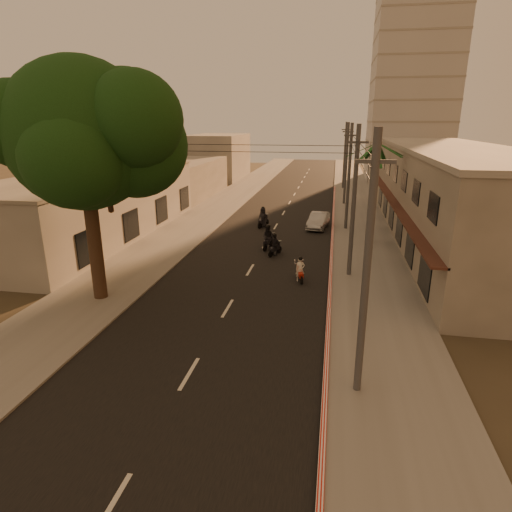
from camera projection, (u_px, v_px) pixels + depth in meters
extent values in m
plane|color=#383023|center=(217.00, 326.00, 19.95)|extent=(160.00, 160.00, 0.00)
cube|color=black|center=(276.00, 226.00, 38.69)|extent=(10.00, 140.00, 0.02)
cube|color=slate|center=(361.00, 229.00, 37.39)|extent=(5.00, 140.00, 0.12)
cube|color=slate|center=(196.00, 222.00, 39.96)|extent=(5.00, 140.00, 0.12)
cube|color=red|center=(332.00, 243.00, 33.11)|extent=(0.20, 60.00, 0.20)
cube|color=gray|center=(450.00, 197.00, 33.36)|extent=(8.00, 34.00, 7.00)
cube|color=#A09C90|center=(457.00, 148.00, 32.26)|extent=(8.20, 34.20, 0.30)
cube|color=#45241B|center=(393.00, 200.00, 34.22)|extent=(0.80, 34.00, 0.12)
cube|color=#A09C90|center=(95.00, 206.00, 34.71)|extent=(8.00, 24.00, 5.00)
cube|color=gray|center=(92.00, 174.00, 33.93)|extent=(8.20, 24.20, 0.20)
cube|color=#B7B5B2|center=(412.00, 87.00, 65.47)|extent=(12.00, 12.00, 28.00)
cylinder|color=black|center=(95.00, 245.00, 22.11)|extent=(0.70, 0.70, 6.00)
cylinder|color=black|center=(107.00, 187.00, 21.44)|extent=(1.22, 2.17, 3.04)
cylinder|color=black|center=(73.00, 184.00, 20.97)|extent=(1.31, 1.49, 2.73)
sphere|color=black|center=(82.00, 135.00, 20.45)|extent=(7.20, 7.20, 7.20)
sphere|color=black|center=(135.00, 145.00, 21.16)|extent=(5.20, 5.20, 5.20)
sphere|color=black|center=(59.00, 141.00, 21.60)|extent=(4.80, 4.80, 4.80)
sphere|color=black|center=(74.00, 158.00, 18.93)|extent=(4.60, 4.60, 4.60)
sphere|color=black|center=(135.00, 120.00, 19.25)|extent=(4.40, 4.40, 4.40)
sphere|color=black|center=(18.00, 124.00, 19.58)|extent=(4.00, 4.00, 4.00)
sphere|color=black|center=(126.00, 112.00, 22.16)|extent=(4.40, 4.40, 4.40)
cylinder|color=black|center=(374.00, 195.00, 32.43)|extent=(0.32, 0.32, 7.60)
sphere|color=black|center=(378.00, 143.00, 31.28)|extent=(0.60, 0.60, 0.60)
cylinder|color=#38383A|center=(366.00, 272.00, 13.77)|extent=(0.26, 0.26, 9.00)
cube|color=#38383A|center=(376.00, 162.00, 12.71)|extent=(1.20, 0.12, 0.12)
cylinder|color=#38383A|center=(354.00, 204.00, 25.02)|extent=(0.26, 0.26, 9.00)
cube|color=#38383A|center=(358.00, 142.00, 23.96)|extent=(1.20, 0.12, 0.12)
cylinder|color=#38383A|center=(349.00, 178.00, 36.27)|extent=(0.26, 0.26, 9.00)
cube|color=#38383A|center=(351.00, 135.00, 35.21)|extent=(1.20, 0.12, 0.12)
cylinder|color=#38383A|center=(346.00, 164.00, 47.52)|extent=(0.26, 0.26, 9.00)
cube|color=#38383A|center=(348.00, 132.00, 46.46)|extent=(1.20, 0.12, 0.12)
cylinder|color=#38383A|center=(345.00, 156.00, 58.77)|extent=(0.26, 0.26, 9.00)
cube|color=#38383A|center=(346.00, 130.00, 57.71)|extent=(1.20, 0.12, 0.12)
cube|color=#A09C90|center=(401.00, 167.00, 58.83)|extent=(8.00, 14.00, 6.00)
cube|color=#A09C90|center=(181.00, 179.00, 53.56)|extent=(8.00, 14.00, 4.40)
cube|color=#A09C90|center=(218.00, 157.00, 70.04)|extent=(8.00, 14.00, 7.00)
cylinder|color=black|center=(298.00, 274.00, 26.05)|extent=(0.22, 0.50, 0.50)
cylinder|color=black|center=(301.00, 280.00, 25.00)|extent=(0.22, 0.50, 0.50)
cube|color=#A11A0C|center=(300.00, 274.00, 25.39)|extent=(0.50, 1.00, 0.27)
cube|color=#A11A0C|center=(299.00, 269.00, 25.77)|extent=(0.28, 0.16, 0.53)
cylinder|color=silver|center=(299.00, 264.00, 25.77)|extent=(0.48, 0.17, 0.04)
imported|color=silver|center=(300.00, 269.00, 25.31)|extent=(0.72, 0.63, 1.49)
sphere|color=black|center=(301.00, 258.00, 25.10)|extent=(0.27, 0.27, 0.27)
sphere|color=silver|center=(295.00, 260.00, 25.67)|extent=(0.11, 0.11, 0.11)
sphere|color=silver|center=(303.00, 260.00, 25.71)|extent=(0.11, 0.11, 0.11)
cylinder|color=black|center=(272.00, 243.00, 32.44)|extent=(0.24, 0.61, 0.60)
cylinder|color=black|center=(265.00, 247.00, 31.27)|extent=(0.24, 0.61, 0.60)
cube|color=black|center=(268.00, 242.00, 31.70)|extent=(0.56, 1.22, 0.32)
cube|color=black|center=(271.00, 238.00, 32.12)|extent=(0.34, 0.18, 0.65)
cylinder|color=silver|center=(271.00, 232.00, 32.12)|extent=(0.59, 0.17, 0.04)
imported|color=black|center=(268.00, 238.00, 31.60)|extent=(1.18, 1.07, 1.81)
sphere|color=black|center=(268.00, 226.00, 31.35)|extent=(0.32, 0.32, 0.32)
cylinder|color=black|center=(279.00, 250.00, 30.84)|extent=(0.29, 0.51, 0.52)
cylinder|color=black|center=(271.00, 254.00, 29.93)|extent=(0.29, 0.51, 0.52)
cube|color=black|center=(275.00, 249.00, 30.26)|extent=(0.65, 1.04, 0.28)
cube|color=black|center=(278.00, 245.00, 30.58)|extent=(0.29, 0.20, 0.56)
cylinder|color=silver|center=(279.00, 240.00, 30.57)|extent=(0.48, 0.24, 0.04)
imported|color=black|center=(275.00, 245.00, 30.18)|extent=(1.19, 1.05, 1.56)
sphere|color=black|center=(275.00, 235.00, 29.95)|extent=(0.28, 0.28, 0.28)
cylinder|color=black|center=(267.00, 222.00, 38.97)|extent=(0.29, 0.60, 0.60)
cylinder|color=black|center=(260.00, 225.00, 37.86)|extent=(0.29, 0.60, 0.60)
cube|color=black|center=(263.00, 221.00, 38.26)|extent=(0.66, 1.20, 0.32)
cube|color=black|center=(266.00, 218.00, 38.65)|extent=(0.34, 0.20, 0.64)
cylinder|color=silver|center=(266.00, 214.00, 38.65)|extent=(0.57, 0.23, 0.04)
imported|color=black|center=(263.00, 218.00, 38.17)|extent=(1.22, 1.10, 1.79)
sphere|color=black|center=(263.00, 208.00, 37.91)|extent=(0.32, 0.32, 0.32)
imported|color=#9B9EA2|center=(318.00, 220.00, 37.96)|extent=(2.54, 4.54, 1.37)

